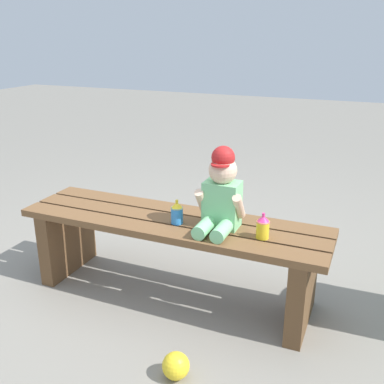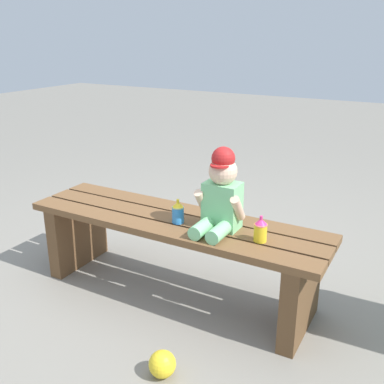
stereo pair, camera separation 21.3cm
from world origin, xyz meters
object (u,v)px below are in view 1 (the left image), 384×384
Objects in this scene: park_bench at (173,243)px; sippy_cup_right at (263,226)px; toy_ball at (176,366)px; sippy_cup_left at (177,212)px; child_figure at (221,194)px.

sippy_cup_right reaches higher than park_bench.
toy_ball is (0.28, -0.56, -0.25)m from park_bench.
park_bench is at bearing 175.05° from sippy_cup_right.
sippy_cup_left reaches higher than park_bench.
sippy_cup_right is at bearing -4.95° from park_bench.
child_figure is at bearing -1.58° from park_bench.
sippy_cup_left is 0.44m from sippy_cup_right.
park_bench is 0.52m from sippy_cup_right.
sippy_cup_left is at bearing -170.95° from child_figure.
sippy_cup_left is (-0.22, -0.03, -0.12)m from child_figure.
park_bench is 0.68m from toy_ball.
sippy_cup_left reaches higher than toy_ball.
toy_ball is (0.23, -0.52, -0.44)m from sippy_cup_left.
toy_ball is at bearing -66.13° from sippy_cup_left.
park_bench is 3.96× the size of child_figure.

